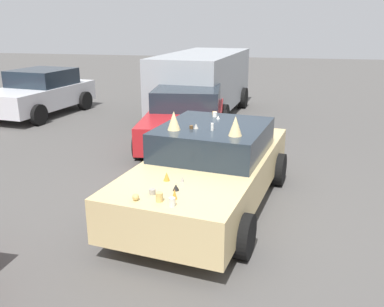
{
  "coord_description": "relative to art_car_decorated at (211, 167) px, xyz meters",
  "views": [
    {
      "loc": [
        -6.35,
        -1.07,
        2.98
      ],
      "look_at": [
        0.0,
        0.3,
        0.9
      ],
      "focal_mm": 38.89,
      "sensor_mm": 36.0,
      "label": 1
    }
  ],
  "objects": [
    {
      "name": "parked_van_row_back_far",
      "position": [
        6.86,
        1.42,
        0.46
      ],
      "size": [
        5.48,
        2.63,
        2.01
      ],
      "rotation": [
        0.0,
        0.0,
        -0.08
      ],
      "color": "#9EA3A8",
      "rests_on": "ground"
    },
    {
      "name": "parked_sedan_near_right",
      "position": [
        5.85,
        6.7,
        0.05
      ],
      "size": [
        4.12,
        2.46,
        1.46
      ],
      "rotation": [
        0.0,
        0.0,
        3.01
      ],
      "color": "silver",
      "rests_on": "ground"
    },
    {
      "name": "parked_sedan_far_left",
      "position": [
        3.51,
        1.23,
        0.01
      ],
      "size": [
        4.14,
        2.37,
        1.37
      ],
      "rotation": [
        0.0,
        0.0,
        3.26
      ],
      "color": "red",
      "rests_on": "ground"
    },
    {
      "name": "art_car_decorated",
      "position": [
        0.0,
        0.0,
        0.0
      ],
      "size": [
        4.61,
        2.53,
        1.65
      ],
      "rotation": [
        0.0,
        0.0,
        2.99
      ],
      "color": "#D8BC7F",
      "rests_on": "ground"
    },
    {
      "name": "ground_plane",
      "position": [
        -0.04,
        0.01,
        -0.68
      ],
      "size": [
        60.0,
        60.0,
        0.0
      ],
      "primitive_type": "plane",
      "color": "#514F4C"
    }
  ]
}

